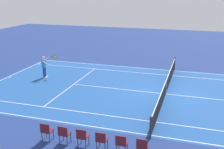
{
  "coord_description": "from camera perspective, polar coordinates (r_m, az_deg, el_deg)",
  "views": [
    {
      "loc": [
        -1.66,
        16.86,
        6.42
      ],
      "look_at": [
        3.66,
        -0.23,
        0.9
      ],
      "focal_mm": 44.63,
      "sensor_mm": 36.0,
      "label": 1
    }
  ],
  "objects": [
    {
      "name": "spectator_chair_3",
      "position": [
        11.98,
        -6.1,
        -12.48
      ],
      "size": [
        0.44,
        0.44,
        0.88
      ],
      "color": "#38383D",
      "rests_on": "ground_plane"
    },
    {
      "name": "spectator_chair_2",
      "position": [
        11.7,
        -2.17,
        -13.15
      ],
      "size": [
        0.44,
        0.44,
        0.88
      ],
      "color": "#38383D",
      "rests_on": "ground_plane"
    },
    {
      "name": "tennis_player_near",
      "position": [
        21.4,
        -13.67,
        1.77
      ],
      "size": [
        1.01,
        0.84,
        1.7
      ],
      "color": "navy",
      "rests_on": "ground_plane"
    },
    {
      "name": "court_slab",
      "position": [
        18.12,
        10.94,
        -3.94
      ],
      "size": [
        24.2,
        11.4,
        0.0
      ],
      "primitive_type": "cube",
      "color": "#1E4C93",
      "rests_on": "ground_plane"
    },
    {
      "name": "spectator_chair_0",
      "position": [
        11.32,
        6.22,
        -14.38
      ],
      "size": [
        0.44,
        0.44,
        0.88
      ],
      "color": "#38383D",
      "rests_on": "ground_plane"
    },
    {
      "name": "spectator_chair_5",
      "position": [
        12.68,
        -13.31,
        -11.09
      ],
      "size": [
        0.44,
        0.44,
        0.88
      ],
      "color": "#38383D",
      "rests_on": "ground_plane"
    },
    {
      "name": "tennis_net",
      "position": [
        17.95,
        11.02,
        -2.48
      ],
      "size": [
        0.1,
        11.7,
        1.08
      ],
      "color": "#2D2D33",
      "rests_on": "ground_plane"
    },
    {
      "name": "court_line_markings",
      "position": [
        18.12,
        10.94,
        -3.93
      ],
      "size": [
        23.85,
        11.05,
        0.01
      ],
      "color": "white",
      "rests_on": "ground_plane"
    },
    {
      "name": "spectator_chair_1",
      "position": [
        11.48,
        1.95,
        -13.79
      ],
      "size": [
        0.44,
        0.44,
        0.88
      ],
      "color": "#38383D",
      "rests_on": "ground_plane"
    },
    {
      "name": "ground_plane",
      "position": [
        18.12,
        10.94,
        -3.94
      ],
      "size": [
        60.0,
        60.0,
        0.0
      ],
      "primitive_type": "plane",
      "color": "navy"
    },
    {
      "name": "tennis_ball",
      "position": [
        19.91,
        11.62,
        -1.94
      ],
      "size": [
        0.07,
        0.07,
        0.07
      ],
      "primitive_type": "sphere",
      "color": "#CCE01E",
      "rests_on": "ground_plane"
    },
    {
      "name": "spectator_chair_4",
      "position": [
        12.31,
        -9.82,
        -11.79
      ],
      "size": [
        0.44,
        0.44,
        0.88
      ],
      "color": "#38383D",
      "rests_on": "ground_plane"
    }
  ]
}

